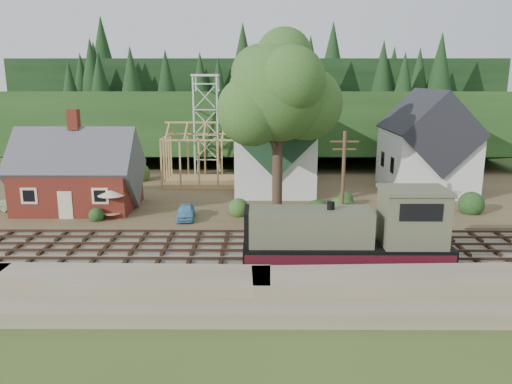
{
  "coord_description": "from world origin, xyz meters",
  "views": [
    {
      "loc": [
        0.35,
        -33.21,
        12.0
      ],
      "look_at": [
        0.14,
        6.0,
        3.0
      ],
      "focal_mm": 35.0,
      "sensor_mm": 36.0,
      "label": 1
    }
  ],
  "objects_px": {
    "car_red": "(421,183)",
    "patio_set": "(111,194)",
    "locomotive": "(355,235)",
    "car_green": "(19,205)",
    "car_blue": "(186,212)"
  },
  "relations": [
    {
      "from": "car_red",
      "to": "patio_set",
      "type": "height_order",
      "value": "patio_set"
    },
    {
      "from": "locomotive",
      "to": "car_blue",
      "type": "relative_size",
      "value": 3.54
    },
    {
      "from": "locomotive",
      "to": "car_green",
      "type": "height_order",
      "value": "locomotive"
    },
    {
      "from": "car_blue",
      "to": "car_green",
      "type": "height_order",
      "value": "car_blue"
    },
    {
      "from": "car_red",
      "to": "car_blue",
      "type": "bearing_deg",
      "value": 143.24
    },
    {
      "from": "car_blue",
      "to": "patio_set",
      "type": "bearing_deg",
      "value": 173.86
    },
    {
      "from": "car_green",
      "to": "car_red",
      "type": "height_order",
      "value": "car_green"
    },
    {
      "from": "car_blue",
      "to": "patio_set",
      "type": "height_order",
      "value": "patio_set"
    },
    {
      "from": "locomotive",
      "to": "car_red",
      "type": "xyz_separation_m",
      "value": [
        11.54,
        22.65,
        -1.41
      ]
    },
    {
      "from": "locomotive",
      "to": "car_green",
      "type": "xyz_separation_m",
      "value": [
        -27.58,
        12.92,
        -1.33
      ]
    },
    {
      "from": "car_blue",
      "to": "car_green",
      "type": "xyz_separation_m",
      "value": [
        -15.29,
        2.37,
        -0.0
      ]
    },
    {
      "from": "car_red",
      "to": "patio_set",
      "type": "relative_size",
      "value": 1.52
    },
    {
      "from": "car_blue",
      "to": "car_green",
      "type": "bearing_deg",
      "value": 166.24
    },
    {
      "from": "locomotive",
      "to": "car_red",
      "type": "distance_m",
      "value": 25.46
    },
    {
      "from": "car_red",
      "to": "locomotive",
      "type": "bearing_deg",
      "value": 179.31
    }
  ]
}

